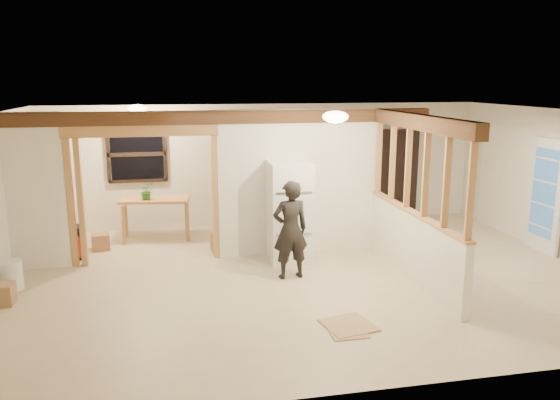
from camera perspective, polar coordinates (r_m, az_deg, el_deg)
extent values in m
cube|color=beige|center=(8.57, 2.51, -7.93)|extent=(9.00, 6.50, 0.01)
cube|color=white|center=(8.05, 2.68, 9.03)|extent=(9.00, 6.50, 0.01)
cube|color=silver|center=(11.34, -1.37, 3.69)|extent=(9.00, 0.01, 2.50)
cube|color=silver|center=(5.24, 11.27, -7.07)|extent=(9.00, 0.01, 2.50)
cube|color=white|center=(9.39, -24.10, 0.75)|extent=(0.90, 0.12, 2.50)
cube|color=white|center=(9.40, 2.02, 1.86)|extent=(2.80, 0.12, 2.50)
cube|color=tan|center=(9.20, -13.96, 0.30)|extent=(2.46, 0.14, 2.20)
cube|color=#56331D|center=(9.06, -5.42, 8.62)|extent=(7.00, 0.18, 0.22)
cube|color=#56331D|center=(8.22, 14.36, 7.90)|extent=(0.18, 3.30, 0.22)
cube|color=white|center=(8.57, 13.68, -4.73)|extent=(0.12, 3.20, 1.00)
cube|color=tan|center=(8.31, 14.09, 2.95)|extent=(0.14, 3.20, 1.32)
cube|color=black|center=(11.07, -14.72, 4.64)|extent=(1.12, 0.10, 1.10)
cube|color=white|center=(10.57, 25.96, 0.39)|extent=(0.12, 0.86, 2.00)
ellipsoid|color=#FFEABF|center=(7.65, 5.81, 8.66)|extent=(0.36, 0.36, 0.16)
ellipsoid|color=#FFEABF|center=(10.12, -14.70, 9.23)|extent=(0.32, 0.32, 0.14)
ellipsoid|color=#FFD88C|center=(9.42, -11.76, 7.34)|extent=(0.07, 0.07, 0.07)
cube|color=white|center=(9.06, 1.01, -1.23)|extent=(0.69, 0.67, 1.67)
imported|color=black|center=(8.26, 1.08, -3.13)|extent=(0.60, 0.43, 1.52)
cube|color=tan|center=(10.64, -12.82, -1.89)|extent=(1.34, 0.80, 0.80)
imported|color=#2F6E2C|center=(10.43, -13.77, 0.93)|extent=(0.32, 0.29, 0.32)
cylinder|color=maroon|center=(9.90, -20.75, -4.16)|extent=(0.56, 0.56, 0.57)
cube|color=black|center=(11.94, 11.73, 2.53)|extent=(0.97, 0.32, 1.95)
cylinder|color=white|center=(8.86, -26.34, -7.07)|extent=(0.44, 0.44, 0.43)
cube|color=#9A6F4A|center=(9.73, -5.95, -4.40)|extent=(0.44, 0.40, 0.34)
cube|color=#9A6F4A|center=(10.30, -18.23, -4.16)|extent=(0.35, 0.35, 0.29)
cube|color=#9A6F4A|center=(8.37, -27.22, -8.79)|extent=(0.36, 0.29, 0.29)
cube|color=tan|center=(6.97, 7.17, -12.85)|extent=(0.69, 0.69, 0.02)
cube|color=tan|center=(6.78, 7.14, -13.62)|extent=(0.44, 0.35, 0.01)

